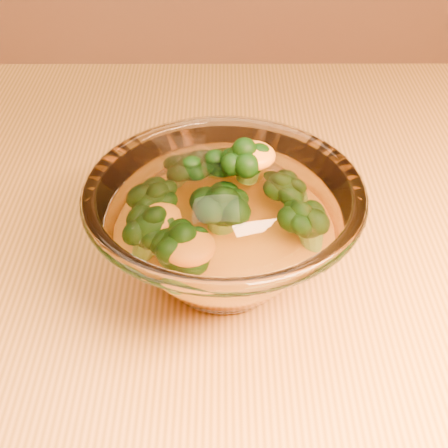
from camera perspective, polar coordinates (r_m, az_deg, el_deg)
The scene contains 4 objects.
table at distance 0.55m, azimuth 0.84°, elevation -13.68°, with size 1.20×0.80×0.75m.
glass_bowl at distance 0.46m, azimuth 0.00°, elevation -0.42°, with size 0.20×0.20×0.09m.
cheese_sauce at distance 0.47m, azimuth -0.00°, elevation -2.17°, with size 0.12×0.12×0.03m, color orange.
broccoli_heap at distance 0.46m, azimuth -0.73°, elevation 1.99°, with size 0.13×0.14×0.07m.
Camera 1 is at (-0.01, -0.33, 1.09)m, focal length 50.00 mm.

